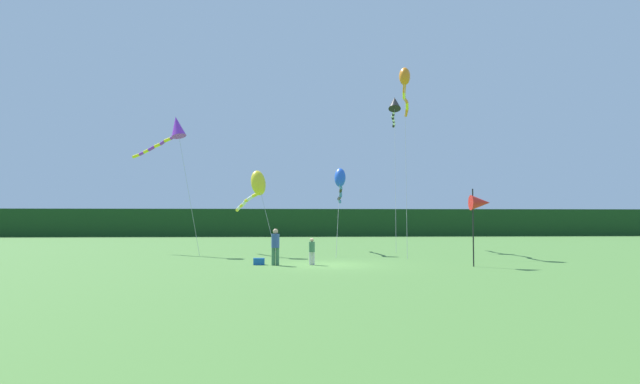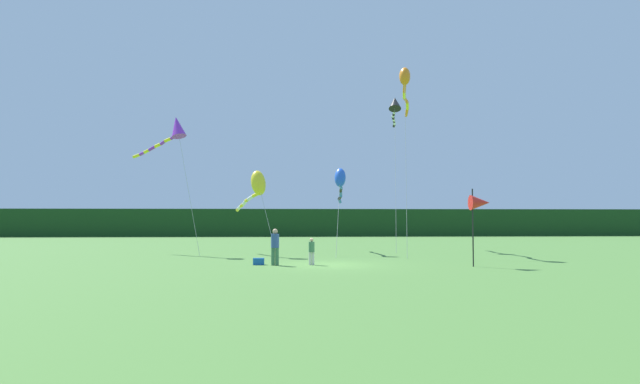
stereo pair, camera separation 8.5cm
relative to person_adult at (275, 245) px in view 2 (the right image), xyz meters
The scene contains 11 objects.
ground_plane 2.67m from the person_adult, ahead, with size 120.00×120.00×0.00m, color #477533.
distant_treeline 45.26m from the person_adult, 86.84° to the left, with size 108.00×2.81×3.51m, color #193D19.
person_adult is the anchor object (origin of this frame).
person_child 1.74m from the person_adult, ahead, with size 0.28×0.28×1.27m.
cooler_box 1.16m from the person_adult, 155.73° to the left, with size 0.52×0.34×0.32m, color #1959B2.
banner_flag_pole 9.64m from the person_adult, ahead, with size 0.90×0.70×3.55m.
kite_blue 10.35m from the person_adult, 65.99° to the left, with size 1.11×7.57×5.49m.
kite_orange 15.33m from the person_adult, 46.03° to the left, with size 1.98×8.44×11.84m.
kite_yellow 7.71m from the person_adult, 100.34° to the left, with size 2.83×6.04×5.17m.
kite_purple 13.15m from the person_adult, 126.02° to the left, with size 5.31×4.68×8.77m.
kite_black 18.90m from the person_adult, 58.43° to the left, with size 1.65×8.25×11.38m.
Camera 2 is at (-1.97, -25.84, 2.13)m, focal length 30.60 mm.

